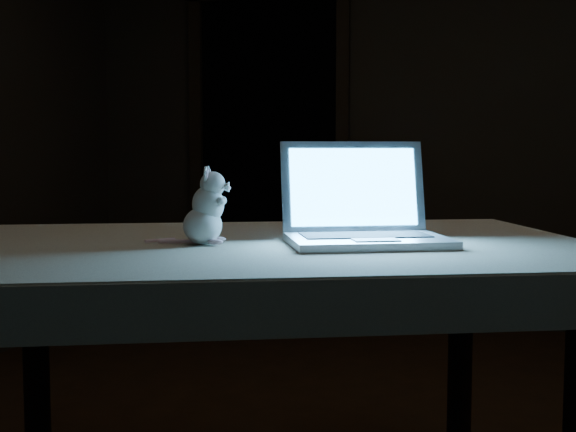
% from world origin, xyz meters
% --- Properties ---
extents(back_wall, '(4.50, 0.04, 2.60)m').
position_xyz_m(back_wall, '(0.00, 2.50, 1.30)').
color(back_wall, black).
rests_on(back_wall, ground).
extents(doorway, '(1.06, 0.36, 2.13)m').
position_xyz_m(doorway, '(-1.10, 2.50, 1.06)').
color(doorway, black).
rests_on(doorway, back_wall).
extents(table, '(1.84, 1.52, 0.85)m').
position_xyz_m(table, '(-0.29, -0.39, 0.42)').
color(table, black).
rests_on(table, floor).
extents(tablecloth, '(1.89, 1.45, 0.11)m').
position_xyz_m(tablecloth, '(-0.28, -0.42, 0.80)').
color(tablecloth, beige).
rests_on(tablecloth, table).
extents(laptop, '(0.50, 0.47, 0.27)m').
position_xyz_m(laptop, '(-0.03, -0.38, 0.99)').
color(laptop, silver).
rests_on(laptop, tablecloth).
extents(plush_mouse, '(0.15, 0.15, 0.20)m').
position_xyz_m(plush_mouse, '(-0.44, -0.47, 0.95)').
color(plush_mouse, silver).
rests_on(plush_mouse, tablecloth).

